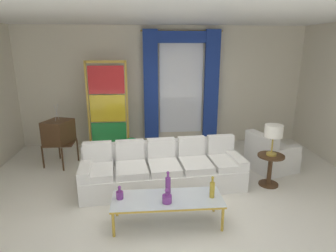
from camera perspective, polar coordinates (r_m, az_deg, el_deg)
name	(u,v)px	position (r m, az deg, el deg)	size (l,w,h in m)	color
ground_plane	(175,200)	(5.05, 1.47, -14.34)	(16.00, 16.00, 0.00)	silver
wall_rear	(163,87)	(7.50, -0.99, 7.78)	(8.00, 0.12, 3.00)	beige
ceiling_slab	(172,15)	(5.20, 0.70, 21.10)	(8.00, 7.60, 0.04)	white
curtained_window	(181,78)	(7.35, 2.67, 9.50)	(2.00, 0.17, 2.70)	white
couch_white_long	(163,170)	(5.39, -1.06, -8.66)	(2.99, 1.18, 0.86)	white
coffee_table	(167,200)	(4.29, -0.14, -14.40)	(1.59, 0.58, 0.41)	silver
bottle_blue_decanter	(120,194)	(4.29, -9.52, -13.15)	(0.10, 0.10, 0.20)	#753384
bottle_crystal_tall	(168,184)	(4.34, 0.00, -11.44)	(0.08, 0.08, 0.35)	#753384
bottle_amber_squat	(167,198)	(4.13, -0.20, -14.00)	(0.13, 0.13, 0.22)	#753384
bottle_ruby_flask	(212,189)	(4.28, 8.71, -12.16)	(0.07, 0.07, 0.33)	gold
vintage_tv	(59,133)	(6.59, -20.80, -1.23)	(0.68, 0.73, 1.35)	#472D19
armchair_white	(269,156)	(6.43, 19.39, -5.67)	(1.03, 1.01, 0.80)	white
stained_glass_divider	(108,110)	(6.92, -11.78, 3.07)	(0.95, 0.05, 2.20)	gold
peacock_figurine	(131,148)	(6.81, -7.24, -4.26)	(0.44, 0.60, 0.50)	beige
round_side_table	(270,167)	(5.70, 19.48, -7.69)	(0.48, 0.48, 0.59)	#472D19
table_lamp_brass	(274,132)	(5.48, 20.12, -1.20)	(0.32, 0.32, 0.57)	#B29338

